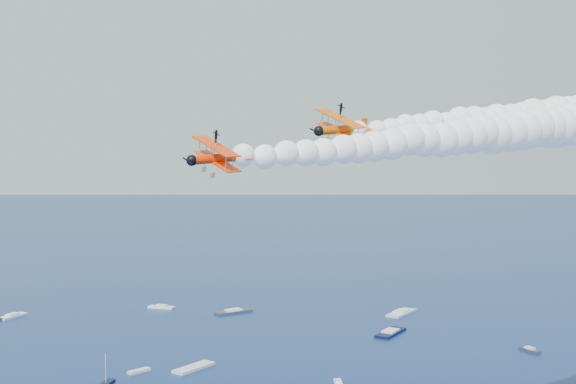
{
  "coord_description": "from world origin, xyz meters",
  "views": [
    {
      "loc": [
        6.37,
        -76.68,
        55.8
      ],
      "look_at": [
        6.57,
        12.4,
        51.13
      ],
      "focal_mm": 46.27,
      "sensor_mm": 36.0,
      "label": 1
    }
  ],
  "objects": [
    {
      "name": "biplane_lead",
      "position": [
        13.88,
        23.11,
        58.99
      ],
      "size": [
        12.61,
        13.71,
        8.97
      ],
      "primitive_type": null,
      "rotation": [
        -0.31,
        0.07,
        3.66
      ],
      "color": "#EF5705"
    },
    {
      "name": "biplane_trail",
      "position": [
        -0.73,
        1.69,
        55.28
      ],
      "size": [
        10.85,
        11.68,
        7.44
      ],
      "primitive_type": null,
      "rotation": [
        -0.28,
        0.07,
        3.71
      ],
      "color": "#FF3505"
    },
    {
      "name": "smoke_trail_lead",
      "position": [
        42.39,
        39.52,
        61.52
      ],
      "size": [
        68.93,
        60.85,
        11.74
      ],
      "primitive_type": null,
      "rotation": [
        0.0,
        0.0,
        3.66
      ],
      "color": "white"
    },
    {
      "name": "smoke_trail_trail",
      "position": [
        27.07,
        19.27,
        57.81
      ],
      "size": [
        69.02,
        63.24,
        11.74
      ],
      "primitive_type": null,
      "rotation": [
        0.0,
        0.0,
        3.71
      ],
      "color": "white"
    },
    {
      "name": "spectator_boats",
      "position": [
        -3.02,
        116.91,
        0.35
      ],
      "size": [
        215.09,
        164.58,
        0.7
      ],
      "color": "white",
      "rests_on": "ground"
    }
  ]
}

